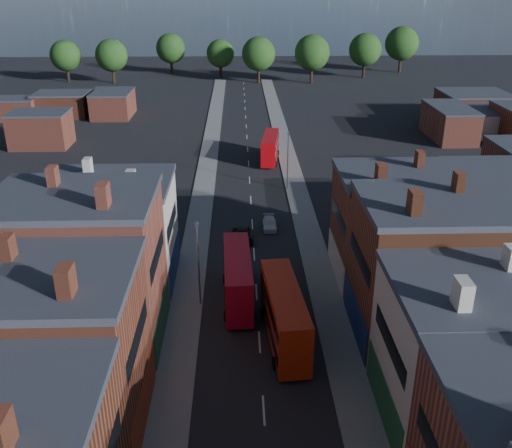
{
  "coord_description": "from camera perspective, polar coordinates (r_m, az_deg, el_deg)",
  "views": [
    {
      "loc": [
        -1.49,
        -14.89,
        27.79
      ],
      "look_at": [
        0.0,
        33.39,
        6.48
      ],
      "focal_mm": 40.0,
      "sensor_mm": 36.0,
      "label": 1
    }
  ],
  "objects": [
    {
      "name": "pavement_west",
      "position": [
        70.74,
        -5.69,
        0.61
      ],
      "size": [
        3.0,
        200.0,
        0.12
      ],
      "primitive_type": "cube",
      "color": "gray",
      "rests_on": "ground"
    },
    {
      "name": "pavement_east",
      "position": [
        71.02,
        4.84,
        0.73
      ],
      "size": [
        3.0,
        200.0,
        0.12
      ],
      "primitive_type": "cube",
      "color": "gray",
      "rests_on": "ground"
    },
    {
      "name": "lamp_post_2",
      "position": [
        50.61,
        -5.79,
        -3.46
      ],
      "size": [
        0.25,
        0.7,
        8.12
      ],
      "color": "slate",
      "rests_on": "ground"
    },
    {
      "name": "lamp_post_3",
      "position": [
        78.65,
        3.21,
        6.7
      ],
      "size": [
        0.25,
        0.7,
        8.12
      ],
      "color": "slate",
      "rests_on": "ground"
    },
    {
      "name": "bus_0",
      "position": [
        52.08,
        -1.85,
        -5.33
      ],
      "size": [
        2.91,
        10.56,
        4.53
      ],
      "rotation": [
        0.0,
        0.0,
        0.03
      ],
      "color": "#A70919",
      "rests_on": "ground"
    },
    {
      "name": "bus_1",
      "position": [
        46.6,
        2.84,
        -8.99
      ],
      "size": [
        3.49,
        11.21,
        4.77
      ],
      "rotation": [
        0.0,
        0.0,
        0.09
      ],
      "color": "red",
      "rests_on": "ground"
    },
    {
      "name": "bus_2",
      "position": [
        91.93,
        1.43,
        7.68
      ],
      "size": [
        3.43,
        9.93,
        4.2
      ],
      "rotation": [
        0.0,
        0.0,
        -0.13
      ],
      "color": "#BE080E",
      "rests_on": "ground"
    },
    {
      "name": "car_2",
      "position": [
        64.31,
        -1.34,
        -1.19
      ],
      "size": [
        2.44,
        4.63,
        1.24
      ],
      "primitive_type": "imported",
      "rotation": [
        0.0,
        0.0,
        0.09
      ],
      "color": "black",
      "rests_on": "ground"
    },
    {
      "name": "car_3",
      "position": [
        67.53,
        1.37,
        0.03
      ],
      "size": [
        1.6,
        3.93,
        1.14
      ],
      "primitive_type": "imported",
      "rotation": [
        0.0,
        0.0,
        0.0
      ],
      "color": "white",
      "rests_on": "ground"
    }
  ]
}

